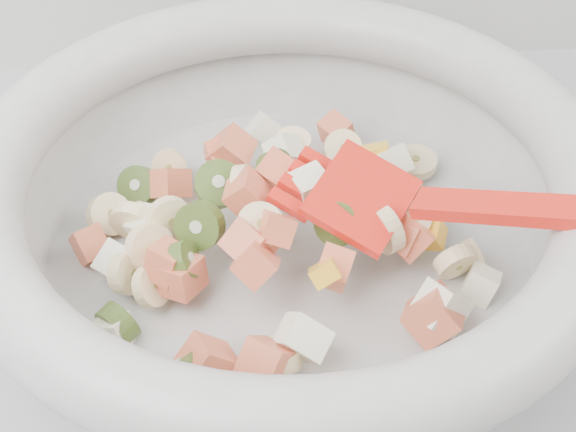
{
  "coord_description": "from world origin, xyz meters",
  "views": [
    {
      "loc": [
        0.15,
        1.12,
        1.28
      ],
      "look_at": [
        0.17,
        1.49,
        0.95
      ],
      "focal_mm": 55.0,
      "sensor_mm": 36.0,
      "label": 1
    }
  ],
  "objects": [
    {
      "name": "mixing_bowl",
      "position": [
        0.17,
        1.49,
        0.96
      ],
      "size": [
        0.42,
        0.36,
        0.13
      ],
      "color": "beige",
      "rests_on": "counter"
    }
  ]
}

